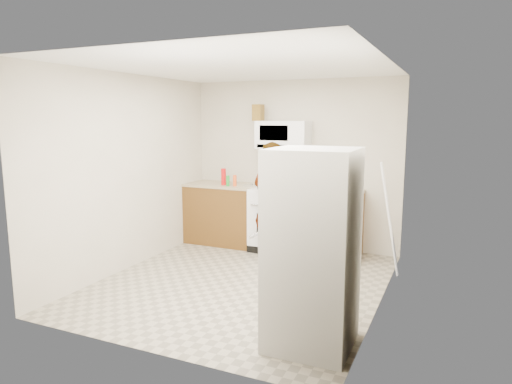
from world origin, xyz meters
The scene contains 20 objects.
floor centered at (0.00, 0.00, 0.00)m, with size 3.60×3.60×0.00m, color gray.
back_wall centered at (0.00, 1.79, 1.25)m, with size 3.20×0.02×2.50m, color beige.
right_wall centered at (1.59, 0.00, 1.25)m, with size 0.02×3.60×2.50m, color beige.
cabinet_left centered at (-1.04, 1.49, 0.45)m, with size 1.12×0.62×0.90m, color brown.
counter_left centered at (-1.04, 1.49, 0.92)m, with size 1.14×0.64×0.04m, color tan.
cabinet_right centered at (0.68, 1.49, 0.45)m, with size 0.80×0.62×0.90m, color brown.
counter_right centered at (0.68, 1.49, 0.92)m, with size 0.82×0.64×0.04m, color tan.
gas_range centered at (-0.10, 1.48, 0.49)m, with size 0.76×0.65×1.13m.
microwave centered at (-0.10, 1.61, 1.70)m, with size 0.76×0.38×0.40m, color white.
person centered at (0.00, 0.95, 0.82)m, with size 0.60×0.39×1.63m, color tan.
fridge centered at (1.19, -1.11, 0.85)m, with size 0.70×0.70×1.70m, color white.
kettle centered at (0.86, 1.61, 1.03)m, with size 0.15×0.15×0.18m, color white.
jug centered at (-0.49, 1.57, 2.02)m, with size 0.14×0.14×0.24m, color brown.
saucepan centered at (-0.26, 1.65, 1.01)m, with size 0.22×0.22×0.12m, color silver.
tray centered at (0.10, 1.42, 0.96)m, with size 0.25×0.16×0.05m, color silver.
bottle_spray centered at (-0.98, 1.39, 1.06)m, with size 0.07×0.07×0.25m, color red.
bottle_hot_sauce centered at (-0.77, 1.35, 1.02)m, with size 0.05×0.05×0.16m, color #F3511B.
bottle_green_cap centered at (-0.86, 1.31, 1.02)m, with size 0.05×0.05×0.16m, color #198D28.
pot_lid centered at (-0.54, 1.45, 0.94)m, with size 0.26×0.26×0.01m, color white.
broom centered at (1.55, 0.89, 0.72)m, with size 0.03×0.03×1.44m, color white.
Camera 1 is at (2.27, -4.69, 1.94)m, focal length 32.00 mm.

